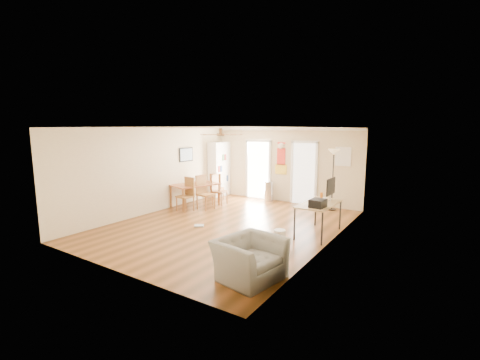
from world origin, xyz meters
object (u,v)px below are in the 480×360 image
Objects in this scene: computer_desk at (318,219)px; wastebasket_b at (251,242)px; torchiere_lamp at (333,180)px; wastebasket_a at (280,236)px; trash_can at (269,191)px; dining_chair_far at (217,187)px; printer at (318,203)px; dining_chair_right_a at (220,190)px; dining_chair_right_b at (206,193)px; bookshelf at (219,169)px; dining_chair_near at (185,195)px; dining_table at (195,195)px; armchair at (250,259)px.

computer_desk is 4.96× the size of wastebasket_b.
wastebasket_a is (-0.04, -3.69, -0.82)m from torchiere_lamp.
trash_can is at bearing 136.07° from computer_desk.
printer is (4.53, -2.19, 0.39)m from dining_chair_far.
dining_chair_right_a is 0.76m from dining_chair_right_b.
bookshelf is at bearing 152.80° from computer_desk.
trash_can is 2.39m from torchiere_lamp.
bookshelf is at bearing 133.26° from wastebasket_b.
dining_chair_near reaches higher than trash_can.
trash_can is (2.06, 0.20, -0.68)m from bookshelf.
torchiere_lamp is 3.13m from printer.
dining_chair_near is 3.55× the size of wastebasket_b.
dining_chair_near reaches higher than dining_table.
bookshelf reaches higher than dining_chair_right_b.
dining_chair_near is at bearing -119.31° from trash_can.
wastebasket_b is (-0.40, -4.35, -0.83)m from torchiere_lamp.
computer_desk is 4.85× the size of wastebasket_a.
torchiere_lamp is at bearing 26.60° from dining_table.
dining_chair_near is 4.70m from torchiere_lamp.
armchair is at bearing -79.64° from wastebasket_a.
printer is at bearing -74.59° from computer_desk.
dining_chair_right_b is 1.04× the size of dining_chair_near.
dining_chair_right_a is at bearing 6.42° from dining_chair_right_b.
computer_desk is (4.85, -2.49, -0.64)m from bookshelf.
computer_desk is (2.79, -2.69, 0.04)m from trash_can.
wastebasket_b is (-0.36, -0.66, -0.00)m from wastebasket_a.
dining_chair_right_a is 3.39× the size of wastebasket_a.
dining_table is 4.75m from printer.
dining_chair_right_b is 2.98× the size of printer.
dining_chair_near is at bearing -87.34° from bookshelf.
dining_table is 0.71m from dining_chair_near.
dining_chair_far reaches higher than wastebasket_a.
dining_chair_right_a is (0.55, 0.63, 0.14)m from dining_table.
dining_chair_near reaches higher than printer.
dining_table is (0.37, -1.86, -0.66)m from bookshelf.
dining_chair_right_b is 5.10m from armchair.
dining_chair_right_b is 1.00× the size of armchair.
dining_chair_right_b is at bearing 58.14° from armchair.
dining_chair_near reaches higher than wastebasket_a.
bookshelf is 1.37× the size of dining_table.
computer_desk is 1.20m from wastebasket_a.
dining_chair_far reaches higher than computer_desk.
dining_chair_right_a is 3.46× the size of wastebasket_b.
torchiere_lamp is at bearing 174.47° from dining_chair_far.
dining_table is 4.53m from computer_desk.
bookshelf is 1.06× the size of torchiere_lamp.
dining_chair_far is 0.51× the size of torchiere_lamp.
wastebasket_b is (1.90, -4.41, -0.21)m from trash_can.
dining_chair_near is at bearing 74.59° from dining_chair_far.
computer_desk reaches higher than armchair.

